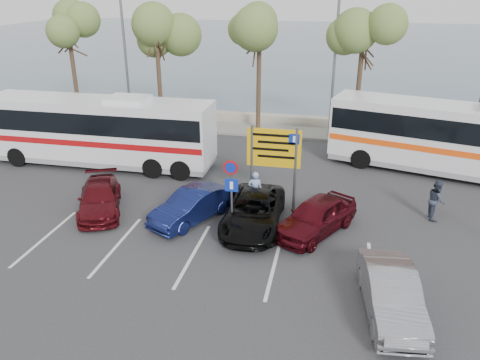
% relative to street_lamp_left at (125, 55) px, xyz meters
% --- Properties ---
extents(ground, '(120.00, 120.00, 0.00)m').
position_rel_street_lamp_left_xyz_m(ground, '(10.00, -13.52, -4.60)').
color(ground, '#303032').
rests_on(ground, ground).
extents(kerb_strip, '(44.00, 2.40, 0.15)m').
position_rel_street_lamp_left_xyz_m(kerb_strip, '(10.00, 0.48, -4.52)').
color(kerb_strip, gray).
rests_on(kerb_strip, ground).
extents(seawall, '(48.00, 0.80, 0.60)m').
position_rel_street_lamp_left_xyz_m(seawall, '(10.00, 2.48, -4.30)').
color(seawall, tan).
rests_on(seawall, ground).
extents(sea, '(140.00, 140.00, 0.00)m').
position_rel_street_lamp_left_xyz_m(sea, '(10.00, 46.48, -4.59)').
color(sea, '#415768').
rests_on(sea, ground).
extents(tree_far_left, '(3.20, 3.20, 7.60)m').
position_rel_street_lamp_left_xyz_m(tree_far_left, '(-4.00, 0.48, 1.73)').
color(tree_far_left, '#382619').
rests_on(tree_far_left, kerb_strip).
extents(tree_left, '(3.20, 3.20, 7.20)m').
position_rel_street_lamp_left_xyz_m(tree_left, '(2.00, 0.48, 1.41)').
color(tree_left, '#382619').
rests_on(tree_left, kerb_strip).
extents(tree_mid, '(3.20, 3.20, 8.00)m').
position_rel_street_lamp_left_xyz_m(tree_mid, '(8.50, 0.48, 2.06)').
color(tree_mid, '#382619').
rests_on(tree_mid, kerb_strip).
extents(tree_right, '(3.20, 3.20, 7.40)m').
position_rel_street_lamp_left_xyz_m(tree_right, '(14.50, 0.48, 1.57)').
color(tree_right, '#382619').
rests_on(tree_right, kerb_strip).
extents(street_lamp_left, '(0.45, 1.15, 8.01)m').
position_rel_street_lamp_left_xyz_m(street_lamp_left, '(0.00, 0.00, 0.00)').
color(street_lamp_left, slate).
rests_on(street_lamp_left, kerb_strip).
extents(street_lamp_right, '(0.45, 1.15, 8.01)m').
position_rel_street_lamp_left_xyz_m(street_lamp_right, '(13.00, 0.00, 0.00)').
color(street_lamp_right, slate).
rests_on(street_lamp_right, kerb_strip).
extents(direction_sign, '(2.20, 0.12, 3.60)m').
position_rel_street_lamp_left_xyz_m(direction_sign, '(11.00, -10.32, -2.17)').
color(direction_sign, slate).
rests_on(direction_sign, ground).
extents(sign_no_stop, '(0.60, 0.08, 2.35)m').
position_rel_street_lamp_left_xyz_m(sign_no_stop, '(9.40, -11.13, -3.02)').
color(sign_no_stop, slate).
rests_on(sign_no_stop, ground).
extents(sign_parking, '(0.50, 0.07, 2.25)m').
position_rel_street_lamp_left_xyz_m(sign_parking, '(9.80, -12.73, -3.13)').
color(sign_parking, slate).
rests_on(sign_parking, ground).
extents(lane_markings, '(12.02, 4.20, 0.01)m').
position_rel_street_lamp_left_xyz_m(lane_markings, '(8.86, -14.52, -4.60)').
color(lane_markings, silver).
rests_on(lane_markings, ground).
extents(coach_bus_left, '(11.84, 2.59, 3.69)m').
position_rel_street_lamp_left_xyz_m(coach_bus_left, '(1.51, -7.02, -2.89)').
color(coach_bus_left, silver).
rests_on(coach_bus_left, ground).
extents(coach_bus_right, '(12.11, 5.54, 3.70)m').
position_rel_street_lamp_left_xyz_m(coach_bus_right, '(19.09, -4.73, -2.88)').
color(coach_bus_right, silver).
rests_on(coach_bus_right, ground).
extents(car_blue, '(2.90, 4.01, 1.26)m').
position_rel_street_lamp_left_xyz_m(car_blue, '(8.00, -12.02, -3.97)').
color(car_blue, '#0F1748').
rests_on(car_blue, ground).
extents(car_maroon, '(3.13, 4.33, 1.17)m').
position_rel_street_lamp_left_xyz_m(car_maroon, '(4.00, -12.02, -4.02)').
color(car_maroon, '#510D13').
rests_on(car_maroon, ground).
extents(car_red, '(3.40, 4.26, 1.36)m').
position_rel_street_lamp_left_xyz_m(car_red, '(12.90, -12.02, -3.92)').
color(car_red, '#460A11').
rests_on(car_red, ground).
extents(suv_black, '(2.26, 4.67, 1.28)m').
position_rel_street_lamp_left_xyz_m(suv_black, '(10.50, -12.02, -3.96)').
color(suv_black, black).
rests_on(suv_black, ground).
extents(car_silver_b, '(1.86, 4.14, 1.32)m').
position_rel_street_lamp_left_xyz_m(car_silver_b, '(15.30, -16.34, -3.94)').
color(car_silver_b, gray).
rests_on(car_silver_b, ground).
extents(pedestrian_near, '(0.67, 0.50, 1.68)m').
position_rel_street_lamp_left_xyz_m(pedestrian_near, '(10.28, -10.48, -3.76)').
color(pedestrian_near, '#899EC7').
rests_on(pedestrian_near, ground).
extents(pedestrian_far, '(0.65, 0.82, 1.65)m').
position_rel_street_lamp_left_xyz_m(pedestrian_far, '(17.54, -9.85, -3.77)').
color(pedestrian_far, '#303748').
rests_on(pedestrian_far, ground).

